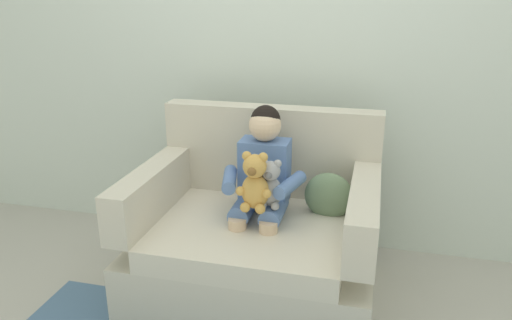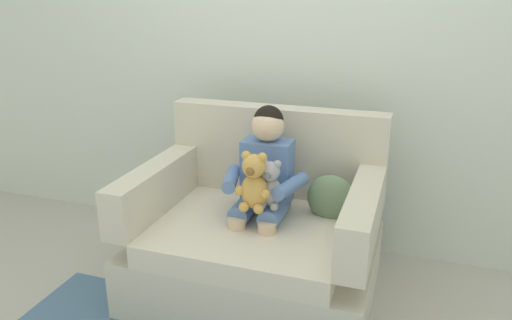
{
  "view_description": "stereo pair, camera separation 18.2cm",
  "coord_description": "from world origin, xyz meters",
  "px_view_note": "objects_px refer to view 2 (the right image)",
  "views": [
    {
      "loc": [
        0.58,
        -2.26,
        1.58
      ],
      "look_at": [
        0.02,
        -0.05,
        0.79
      ],
      "focal_mm": 34.55,
      "sensor_mm": 36.0,
      "label": 1
    },
    {
      "loc": [
        0.75,
        -2.21,
        1.58
      ],
      "look_at": [
        0.02,
        -0.05,
        0.79
      ],
      "focal_mm": 34.55,
      "sensor_mm": 36.0,
      "label": 2
    }
  ],
  "objects_px": {
    "armchair": "(258,238)",
    "plush_honey": "(254,183)",
    "throw_pillow": "(331,198)",
    "seated_child": "(264,178)",
    "plush_grey": "(270,185)"
  },
  "relations": [
    {
      "from": "armchair",
      "to": "plush_honey",
      "type": "height_order",
      "value": "armchair"
    },
    {
      "from": "plush_honey",
      "to": "throw_pillow",
      "type": "distance_m",
      "value": 0.46
    },
    {
      "from": "seated_child",
      "to": "plush_honey",
      "type": "xyz_separation_m",
      "value": [
        0.01,
        -0.18,
        0.04
      ]
    },
    {
      "from": "plush_grey",
      "to": "armchair",
      "type": "bearing_deg",
      "value": 148.16
    },
    {
      "from": "plush_honey",
      "to": "seated_child",
      "type": "bearing_deg",
      "value": 99.45
    },
    {
      "from": "seated_child",
      "to": "throw_pillow",
      "type": "distance_m",
      "value": 0.37
    },
    {
      "from": "plush_honey",
      "to": "plush_grey",
      "type": "height_order",
      "value": "plush_honey"
    },
    {
      "from": "armchair",
      "to": "seated_child",
      "type": "relative_size",
      "value": 1.51
    },
    {
      "from": "plush_grey",
      "to": "throw_pillow",
      "type": "bearing_deg",
      "value": 51.82
    },
    {
      "from": "plush_honey",
      "to": "plush_grey",
      "type": "distance_m",
      "value": 0.09
    },
    {
      "from": "plush_grey",
      "to": "throw_pillow",
      "type": "xyz_separation_m",
      "value": [
        0.27,
        0.22,
        -0.13
      ]
    },
    {
      "from": "armchair",
      "to": "plush_grey",
      "type": "relative_size",
      "value": 4.96
    },
    {
      "from": "armchair",
      "to": "throw_pillow",
      "type": "distance_m",
      "value": 0.45
    },
    {
      "from": "armchair",
      "to": "plush_honey",
      "type": "bearing_deg",
      "value": -79.48
    },
    {
      "from": "seated_child",
      "to": "plush_honey",
      "type": "height_order",
      "value": "seated_child"
    }
  ]
}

